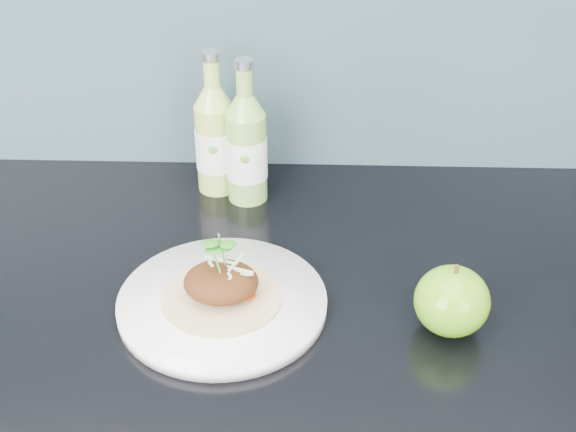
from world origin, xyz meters
The scene contains 5 objects.
dinner_plate centered at (-0.04, 1.61, 0.91)m, with size 0.31×0.31×0.02m.
pork_taco centered at (-0.04, 1.61, 0.94)m, with size 0.15×0.15×0.10m.
green_apple centered at (0.24, 1.58, 0.94)m, with size 0.12×0.12×0.09m.
cider_bottle_left centered at (-0.08, 1.90, 0.98)m, with size 0.08×0.08×0.22m.
cider_bottle_right centered at (-0.03, 1.87, 0.98)m, with size 0.06×0.06×0.22m.
Camera 1 is at (0.07, 0.84, 1.55)m, focal length 50.00 mm.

